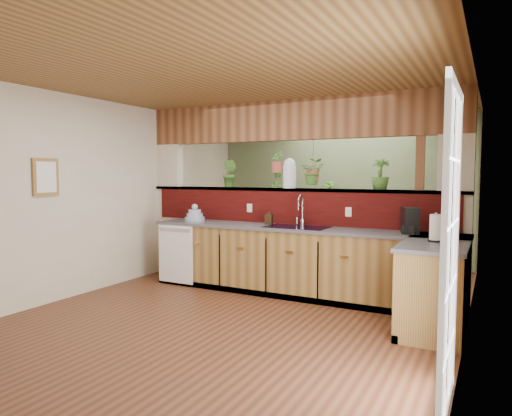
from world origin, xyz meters
The scene contains 28 objects.
ground centered at (0.00, 0.00, 0.00)m, with size 4.60×7.00×0.01m, color #522B19.
ceiling centered at (0.00, 0.00, 2.60)m, with size 4.60×7.00×0.01m, color brown.
wall_back centered at (0.00, 3.50, 1.30)m, with size 4.60×0.02×2.60m, color beige.
wall_left centered at (-2.30, 0.00, 1.30)m, with size 0.02×7.00×2.60m, color beige.
wall_right centered at (2.30, 0.00, 1.30)m, with size 0.02×7.00×2.60m, color beige.
pass_through_partition centered at (0.03, 1.35, 1.19)m, with size 4.60×0.21×2.60m.
pass_through_ledge centered at (0.00, 1.35, 1.37)m, with size 4.60×0.21×0.04m, color brown.
header_beam centered at (0.00, 1.35, 2.33)m, with size 4.60×0.15×0.55m, color brown.
sage_backwall centered at (0.00, 3.48, 1.30)m, with size 4.55×0.02×2.55m, color #5E724D.
countertop centered at (0.84, 0.87, 0.45)m, with size 4.14×1.52×0.90m.
dishwasher centered at (-1.48, 0.66, 0.46)m, with size 0.58×0.03×0.82m.
navy_sink centered at (0.25, 0.98, 0.82)m, with size 0.82×0.50×0.18m.
french_door centered at (2.27, -1.30, 1.05)m, with size 0.06×1.02×2.16m, color white.
framed_print centered at (-2.27, -0.80, 1.55)m, with size 0.04×0.35×0.45m.
faucet centered at (0.24, 1.14, 1.12)m, with size 0.18×0.18×0.42m.
dish_stack centered at (-1.34, 0.95, 0.98)m, with size 0.29×0.29×0.25m.
soap_dispenser centered at (-0.20, 1.07, 1.00)m, with size 0.09×0.10×0.21m, color #342313.
coffee_maker centered at (1.65, 0.98, 1.04)m, with size 0.16×0.27×0.30m.
paper_towel centered at (1.99, 0.44, 1.04)m, with size 0.14×0.14×0.30m.
glass_jar centered at (-0.02, 1.35, 1.60)m, with size 0.19×0.19×0.41m.
ledge_plant_left centered at (-0.99, 1.35, 1.59)m, with size 0.22×0.18×0.41m, color #376523.
ledge_plant_right centered at (1.22, 1.35, 1.59)m, with size 0.22×0.22×0.39m, color #376523.
hanging_plant_a centered at (-0.21, 1.35, 1.84)m, with size 0.23×0.20×0.49m.
hanging_plant_b centered at (0.32, 1.35, 1.77)m, with size 0.36×0.33×0.54m.
shelving_console centered at (-0.60, 3.25, 0.50)m, with size 1.59×0.43×1.06m, color black.
shelf_plant_a centered at (-1.14, 3.25, 1.24)m, with size 0.22×0.15×0.42m, color #376523.
shelf_plant_b centered at (-0.09, 3.25, 1.25)m, with size 0.25×0.25×0.45m, color #376523.
floor_plant centered at (1.15, 2.53, 0.42)m, with size 0.75×0.65×0.84m, color #376523.
Camera 1 is at (2.51, -4.48, 1.59)m, focal length 32.00 mm.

